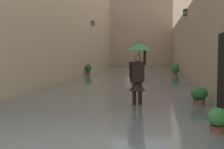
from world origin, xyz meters
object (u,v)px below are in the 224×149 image
potted_plant_near_left (199,96)px  potted_plant_mid_left (176,70)px  potted_plant_near_right (88,69)px  potted_plant_far_left (218,121)px  person_wading (138,64)px

potted_plant_near_left → potted_plant_mid_left: 12.36m
potted_plant_near_right → potted_plant_mid_left: (-6.01, -0.49, 0.01)m
potted_plant_near_right → potted_plant_near_left: bearing=116.7°
potted_plant_far_left → potted_plant_mid_left: size_ratio=0.67×
potted_plant_near_left → potted_plant_mid_left: (-0.03, -12.36, 0.14)m
potted_plant_near_right → potted_plant_far_left: size_ratio=1.41×
potted_plant_near_right → potted_plant_mid_left: bearing=-175.4°
potted_plant_far_left → potted_plant_near_left: potted_plant_near_left is taller
potted_plant_mid_left → potted_plant_near_left: bearing=89.9°
potted_plant_near_left → person_wading: bearing=7.3°
potted_plant_near_left → potted_plant_near_right: bearing=-63.3°
potted_plant_near_right → potted_plant_far_left: 16.41m
potted_plant_near_right → potted_plant_near_left: potted_plant_near_right is taller
potted_plant_near_left → potted_plant_mid_left: potted_plant_mid_left is taller
person_wading → potted_plant_near_right: bearing=-71.1°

